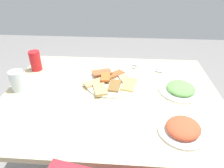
{
  "coord_description": "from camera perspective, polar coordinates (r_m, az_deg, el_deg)",
  "views": [
    {
      "loc": [
        -0.06,
        0.87,
        1.33
      ],
      "look_at": [
        -0.0,
        -0.04,
        0.76
      ],
      "focal_mm": 32.44,
      "sensor_mm": 36.0,
      "label": 1
    }
  ],
  "objects": [
    {
      "name": "dining_table",
      "position": [
        1.1,
        -0.15,
        -5.97
      ],
      "size": [
        1.11,
        0.86,
        0.73
      ],
      "color": "beige",
      "rests_on": "ground_plane"
    },
    {
      "name": "pide_platter",
      "position": [
        1.12,
        0.04,
        0.66
      ],
      "size": [
        0.31,
        0.31,
        0.04
      ],
      "color": "white",
      "rests_on": "dining_table"
    },
    {
      "name": "salad_plate_rice",
      "position": [
        1.11,
        18.77,
        -1.3
      ],
      "size": [
        0.23,
        0.23,
        0.04
      ],
      "color": "white",
      "rests_on": "dining_table"
    },
    {
      "name": "fork",
      "position": [
        1.31,
        9.62,
        4.81
      ],
      "size": [
        0.18,
        0.08,
        0.0
      ],
      "primitive_type": "cube",
      "rotation": [
        0.0,
        0.0,
        -0.32
      ],
      "color": "silver",
      "rests_on": "paper_napkin"
    },
    {
      "name": "spoon",
      "position": [
        1.28,
        9.73,
        4.08
      ],
      "size": [
        0.19,
        0.06,
        0.0
      ],
      "primitive_type": "cube",
      "rotation": [
        0.0,
        0.0,
        -0.26
      ],
      "color": "silver",
      "rests_on": "paper_napkin"
    },
    {
      "name": "drinking_glass",
      "position": [
        1.16,
        -25.03,
        0.93
      ],
      "size": [
        0.07,
        0.07,
        0.11
      ],
      "primitive_type": "cylinder",
      "color": "silver",
      "rests_on": "dining_table"
    },
    {
      "name": "paper_napkin",
      "position": [
        1.3,
        9.66,
        4.29
      ],
      "size": [
        0.15,
        0.15,
        0.0
      ],
      "primitive_type": "cube",
      "rotation": [
        0.0,
        0.0,
        -0.37
      ],
      "color": "white",
      "rests_on": "dining_table"
    },
    {
      "name": "salad_plate_greens",
      "position": [
        0.87,
        19.35,
        -11.77
      ],
      "size": [
        0.2,
        0.2,
        0.05
      ],
      "color": "white",
      "rests_on": "dining_table"
    },
    {
      "name": "soda_can",
      "position": [
        1.33,
        -20.78,
        6.15
      ],
      "size": [
        0.08,
        0.08,
        0.12
      ],
      "primitive_type": "cylinder",
      "rotation": [
        0.0,
        0.0,
        1.76
      ],
      "color": "red",
      "rests_on": "dining_table"
    }
  ]
}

